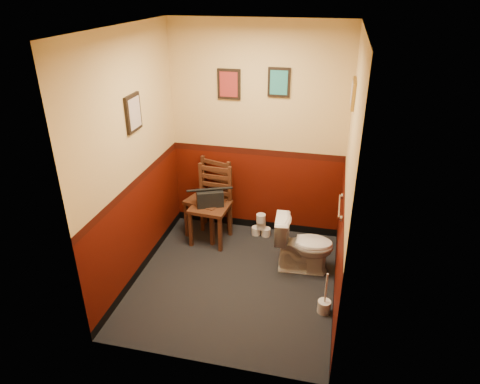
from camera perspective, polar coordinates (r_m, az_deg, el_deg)
floor at (r=4.97m, az=-0.66°, el=-11.67°), size 2.20×2.40×0.00m
ceiling at (r=3.93m, az=-0.88°, el=21.11°), size 2.20×2.40×0.00m
wall_back at (r=5.37m, az=2.30°, el=7.76°), size 2.20×0.00×2.70m
wall_front at (r=3.25m, az=-5.78°, el=-5.54°), size 2.20×0.00×2.70m
wall_left at (r=4.64m, az=-14.11°, el=3.90°), size 0.00×2.40×2.70m
wall_right at (r=4.17m, az=14.10°, el=1.32°), size 0.00×2.40×2.70m
grab_bar at (r=4.57m, az=13.19°, el=-1.90°), size 0.05×0.56×0.06m
framed_print_back_a at (r=5.26m, az=-1.49°, el=14.17°), size 0.28×0.04×0.36m
framed_print_back_b at (r=5.14m, az=5.22°, el=14.35°), size 0.26×0.04×0.34m
framed_print_left at (r=4.55m, az=-14.02°, el=10.18°), size 0.04×0.30×0.38m
framed_print_right at (r=4.52m, az=14.86°, el=12.59°), size 0.04×0.34×0.28m
toilet at (r=5.00m, az=8.49°, el=-6.97°), size 0.70×0.42×0.67m
toilet_brush at (r=4.60m, az=11.15°, el=-14.65°), size 0.13×0.13×0.48m
chair_left at (r=5.60m, az=-4.09°, el=-0.87°), size 0.59×0.59×1.00m
chair_right at (r=5.45m, az=-3.81°, el=-1.78°), size 0.49×0.49×0.99m
handbag at (r=5.36m, az=-4.02°, el=-0.81°), size 0.37×0.28×0.24m
tp_stack at (r=5.69m, az=2.82°, el=-4.60°), size 0.25×0.15×0.33m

